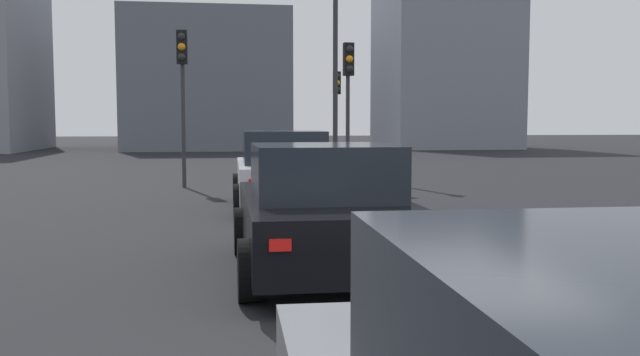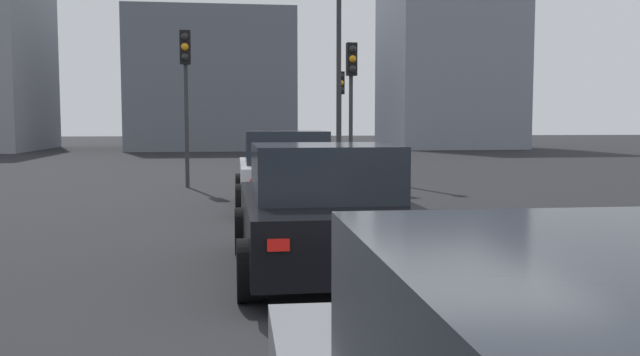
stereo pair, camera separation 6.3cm
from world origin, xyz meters
The scene contains 8 objects.
car_white_lead centered at (9.10, -0.09, 0.77)m, with size 4.20×2.10×1.61m.
car_black_second centered at (3.03, -0.01, 0.74)m, with size 4.04×2.05×1.54m.
traffic_light_near_left centered at (21.98, -3.42, 2.73)m, with size 0.32×0.30×3.78m.
traffic_light_near_right centered at (13.93, 2.18, 3.05)m, with size 0.32×0.29×4.25m.
traffic_light_far_left centered at (13.74, -2.34, 2.86)m, with size 0.32×0.29×3.97m.
street_lamp_kerbside centered at (17.45, -2.60, 4.75)m, with size 0.56×0.36×8.17m.
building_facade_left centered at (40.46, -14.00, 5.57)m, with size 8.62×8.33×11.15m, color gray.
building_facade_center centered at (42.07, 2.00, 4.35)m, with size 12.17×10.31×8.70m, color slate.
Camera 1 is at (-4.89, 1.16, 1.81)m, focal length 38.13 mm.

